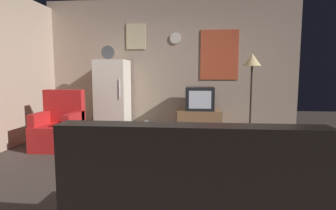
# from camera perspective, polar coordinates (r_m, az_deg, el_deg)

# --- Properties ---
(ground_plane) EXTENTS (12.00, 12.00, 0.00)m
(ground_plane) POSITION_cam_1_polar(r_m,az_deg,el_deg) (3.58, -3.53, -13.70)
(ground_plane) COLOR #3D332D
(wall_with_art) EXTENTS (5.20, 0.12, 2.75)m
(wall_with_art) POSITION_cam_1_polar(r_m,az_deg,el_deg) (5.78, 0.33, 8.00)
(wall_with_art) COLOR tan
(wall_with_art) RESTS_ON ground_plane
(fridge) EXTENTS (0.60, 0.62, 1.77)m
(fridge) POSITION_cam_1_polar(r_m,az_deg,el_deg) (5.57, -11.40, 1.49)
(fridge) COLOR silver
(fridge) RESTS_ON ground_plane
(tv_stand) EXTENTS (0.84, 0.53, 0.53)m
(tv_stand) POSITION_cam_1_polar(r_m,az_deg,el_deg) (5.40, 6.52, -3.81)
(tv_stand) COLOR #8E6642
(tv_stand) RESTS_ON ground_plane
(crt_tv) EXTENTS (0.54, 0.51, 0.44)m
(crt_tv) POSITION_cam_1_polar(r_m,az_deg,el_deg) (5.34, 6.62, 1.34)
(crt_tv) COLOR black
(crt_tv) RESTS_ON tv_stand
(standing_lamp) EXTENTS (0.32, 0.32, 1.59)m
(standing_lamp) POSITION_cam_1_polar(r_m,az_deg,el_deg) (5.17, 17.08, 7.63)
(standing_lamp) COLOR #332D28
(standing_lamp) RESTS_ON ground_plane
(coffee_table) EXTENTS (0.72, 0.72, 0.47)m
(coffee_table) POSITION_cam_1_polar(r_m,az_deg,el_deg) (3.74, -6.26, -8.98)
(coffee_table) COLOR #8E6642
(coffee_table) RESTS_ON ground_plane
(wine_glass) EXTENTS (0.05, 0.05, 0.15)m
(wine_glass) POSITION_cam_1_polar(r_m,az_deg,el_deg) (3.59, -4.52, -4.51)
(wine_glass) COLOR silver
(wine_glass) RESTS_ON coffee_table
(mug_ceramic_white) EXTENTS (0.08, 0.08, 0.09)m
(mug_ceramic_white) POSITION_cam_1_polar(r_m,az_deg,el_deg) (3.79, -9.06, -4.46)
(mug_ceramic_white) COLOR silver
(mug_ceramic_white) RESTS_ON coffee_table
(mug_ceramic_tan) EXTENTS (0.08, 0.08, 0.09)m
(mug_ceramic_tan) POSITION_cam_1_polar(r_m,az_deg,el_deg) (3.50, -4.98, -5.33)
(mug_ceramic_tan) COLOR tan
(mug_ceramic_tan) RESTS_ON coffee_table
(remote_control) EXTENTS (0.15, 0.06, 0.02)m
(remote_control) POSITION_cam_1_polar(r_m,az_deg,el_deg) (3.66, -8.70, -5.39)
(remote_control) COLOR black
(remote_control) RESTS_ON coffee_table
(armchair) EXTENTS (0.68, 0.68, 0.96)m
(armchair) POSITION_cam_1_polar(r_m,az_deg,el_deg) (4.92, -21.66, -4.43)
(armchair) COLOR red
(armchair) RESTS_ON ground_plane
(couch) EXTENTS (1.70, 0.80, 0.92)m
(couch) POSITION_cam_1_polar(r_m,az_deg,el_deg) (2.13, 4.70, -19.25)
(couch) COLOR black
(couch) RESTS_ON ground_plane
(book_stack) EXTENTS (0.21, 0.17, 0.10)m
(book_stack) POSITION_cam_1_polar(r_m,az_deg,el_deg) (5.40, 12.47, -6.25)
(book_stack) COLOR olive
(book_stack) RESTS_ON ground_plane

